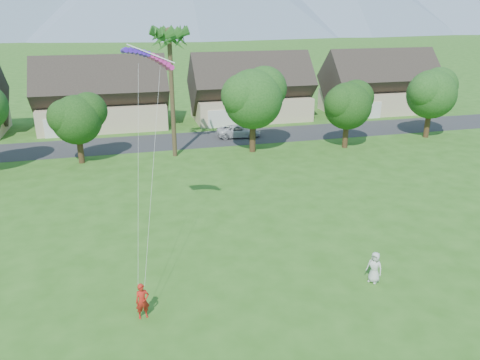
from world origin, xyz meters
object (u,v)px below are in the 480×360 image
object	(u,v)px
parked_car	(239,131)
kite_flyer	(142,301)
parafoil_kite	(149,55)
watcher	(375,267)

from	to	relation	value
parked_car	kite_flyer	bearing A→B (deg)	161.80
kite_flyer	parked_car	size ratio (longest dim) A/B	0.37
parked_car	parafoil_kite	xyz separation A→B (m)	(-11.27, -24.29, 10.95)
watcher	parked_car	size ratio (longest dim) A/B	0.35
kite_flyer	parafoil_kite	size ratio (longest dim) A/B	0.63
kite_flyer	parked_car	bearing A→B (deg)	58.32
parked_car	parafoil_kite	bearing A→B (deg)	159.07
kite_flyer	watcher	bearing A→B (deg)	-9.28
watcher	parafoil_kite	world-z (taller)	parafoil_kite
watcher	parafoil_kite	bearing A→B (deg)	-158.48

